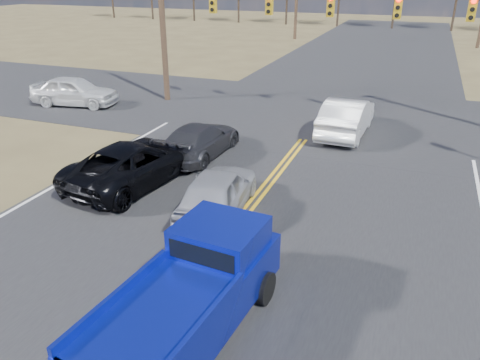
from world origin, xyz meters
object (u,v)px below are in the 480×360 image
(silver_suv, at_px, (218,191))
(cross_car_west, at_px, (74,91))
(pickup_truck, at_px, (192,294))
(dgrey_car_queue, at_px, (200,140))
(black_suv, at_px, (135,163))
(white_car_queue, at_px, (347,116))

(silver_suv, bearing_deg, cross_car_west, -41.78)
(pickup_truck, relative_size, cross_car_west, 1.15)
(dgrey_car_queue, bearing_deg, black_suv, 75.14)
(pickup_truck, relative_size, white_car_queue, 1.07)
(silver_suv, bearing_deg, white_car_queue, -111.34)
(pickup_truck, distance_m, dgrey_car_queue, 10.05)
(pickup_truck, distance_m, cross_car_west, 19.45)
(silver_suv, bearing_deg, dgrey_car_queue, -64.68)
(black_suv, bearing_deg, dgrey_car_queue, -97.97)
(dgrey_car_queue, relative_size, cross_car_west, 0.99)
(white_car_queue, distance_m, cross_car_west, 14.67)
(pickup_truck, xyz_separation_m, cross_car_west, (-13.93, 13.58, -0.15))
(silver_suv, xyz_separation_m, cross_car_west, (-12.31, 8.65, 0.07))
(black_suv, relative_size, white_car_queue, 1.07)
(silver_suv, xyz_separation_m, dgrey_car_queue, (-2.61, 4.18, -0.05))
(pickup_truck, bearing_deg, black_suv, 136.14)
(white_car_queue, height_order, cross_car_west, white_car_queue)
(silver_suv, distance_m, dgrey_car_queue, 4.93)
(pickup_truck, relative_size, dgrey_car_queue, 1.16)
(pickup_truck, height_order, silver_suv, pickup_truck)
(silver_suv, distance_m, cross_car_west, 15.05)
(dgrey_car_queue, xyz_separation_m, cross_car_west, (-9.70, 4.47, 0.12))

